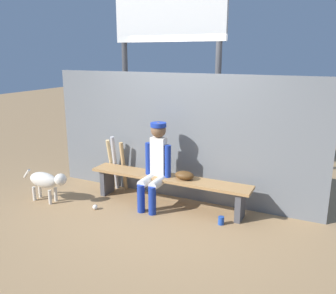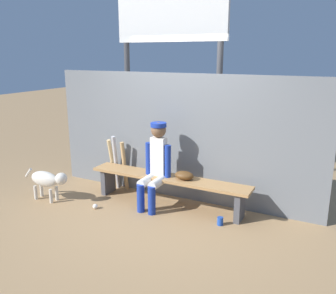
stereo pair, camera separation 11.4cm
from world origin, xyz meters
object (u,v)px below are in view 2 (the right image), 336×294
dugout_bench (168,183)px  bat_aluminum_silver (116,163)px  baseball (95,206)px  cup_on_ground (220,221)px  bat_wood_natural (113,163)px  scoreboard (174,36)px  baseball_glove (184,175)px  player_seated (155,163)px  cup_on_bench (160,172)px  dog (48,180)px  bat_wood_tan (125,166)px

dugout_bench → bat_aluminum_silver: 1.10m
baseball → cup_on_ground: cup_on_ground is taller
bat_wood_natural → bat_aluminum_silver: bearing=-11.0°
dugout_bench → scoreboard: size_ratio=0.70×
baseball_glove → player_seated: bearing=-165.9°
bat_aluminum_silver → cup_on_bench: size_ratio=8.29×
bat_wood_natural → dog: bearing=-121.9°
baseball → cup_on_bench: 1.08m
bat_aluminum_silver → scoreboard: scoreboard is taller
baseball_glove → bat_wood_natural: bearing=170.8°
bat_wood_natural → scoreboard: bearing=52.1°
cup_on_ground → scoreboard: scoreboard is taller
cup_on_ground → bat_wood_natural: bearing=166.7°
cup_on_bench → scoreboard: (-0.35, 1.14, 1.98)m
dugout_bench → cup_on_ground: bearing=-15.9°
player_seated → bat_wood_natural: bearing=161.6°
bat_wood_tan → scoreboard: (0.46, 0.88, 2.07)m
baseball_glove → scoreboard: scoreboard is taller
bat_wood_tan → bat_aluminum_silver: size_ratio=0.91×
baseball_glove → bat_wood_tan: size_ratio=0.34×
bat_aluminum_silver → scoreboard: size_ratio=0.26×
bat_aluminum_silver → cup_on_ground: bearing=-13.4°
bat_aluminum_silver → bat_wood_natural: bearing=169.0°
bat_aluminum_silver → baseball_glove: bearing=-9.1°
player_seated → dog: player_seated is taller
dugout_bench → bat_aluminum_silver: (-1.08, 0.21, 0.10)m
baseball_glove → bat_aluminum_silver: bearing=170.9°
cup_on_ground → cup_on_bench: size_ratio=1.00×
dugout_bench → cup_on_ground: 0.99m
bat_wood_tan → cup_on_bench: bearing=-17.7°
dugout_bench → scoreboard: bearing=112.7°
bat_aluminum_silver → baseball: bearing=-77.1°
cup_on_bench → scoreboard: bearing=107.2°
bat_wood_tan → bat_aluminum_silver: bearing=-172.6°
cup_on_bench → scoreboard: size_ratio=0.03×
bat_wood_natural → cup_on_bench: size_ratio=7.75×
player_seated → cup_on_ground: size_ratio=11.33×
dugout_bench → baseball: (-0.89, -0.60, -0.32)m
bat_wood_natural → baseball: bearing=-72.2°
dog → bat_wood_natural: bearing=58.1°
bat_aluminum_silver → scoreboard: 2.30m
bat_wood_tan → dog: bat_wood_tan is taller
dugout_bench → bat_wood_natural: (-1.16, 0.23, 0.07)m
player_seated → dog: bearing=-160.0°
baseball_glove → cup_on_bench: (-0.38, -0.02, -0.01)m
cup_on_bench → scoreboard: 2.31m
cup_on_ground → cup_on_bench: (-1.02, 0.23, 0.45)m
bat_wood_tan → baseball: bearing=-87.7°
baseball_glove → cup_on_ground: size_ratio=2.55×
bat_wood_tan → scoreboard: size_ratio=0.23×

